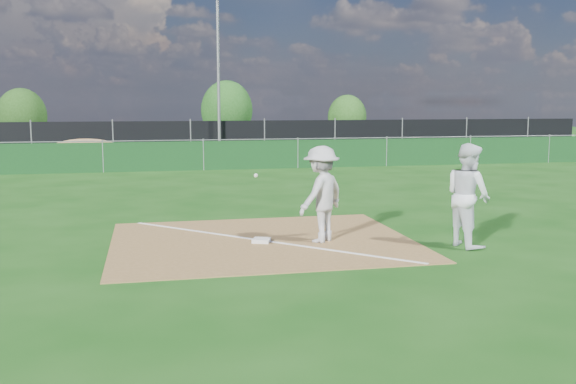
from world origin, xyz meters
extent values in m
plane|color=#12430E|center=(0.00, 10.00, 0.00)|extent=(90.00, 90.00, 0.00)
cube|color=brown|center=(0.00, 1.00, 0.01)|extent=(6.00, 5.00, 0.02)
cube|color=white|center=(0.00, 1.00, 0.03)|extent=(5.01, 5.01, 0.01)
cube|color=#0E3615|center=(0.00, 15.00, 0.60)|extent=(44.00, 0.05, 1.20)
ellipsoid|color=#9B774B|center=(-5.00, 18.50, 0.58)|extent=(3.38, 2.60, 1.17)
cube|color=black|center=(0.00, 23.00, 0.90)|extent=(46.00, 0.04, 1.80)
cube|color=black|center=(0.00, 28.00, 0.01)|extent=(46.00, 9.00, 0.01)
cylinder|color=slate|center=(1.50, 22.70, 4.00)|extent=(0.16, 0.16, 8.00)
cube|color=white|center=(-0.05, 0.87, 0.06)|extent=(0.43, 0.43, 0.07)
imported|color=silver|center=(1.14, 0.69, 0.98)|extent=(1.41, 1.34, 1.92)
sphere|color=white|center=(-0.17, 0.75, 1.38)|extent=(0.08, 0.08, 0.08)
imported|color=white|center=(3.83, -0.25, 1.01)|extent=(0.91, 1.09, 2.02)
imported|color=#989A9F|center=(-5.02, 27.92, 0.74)|extent=(4.29, 1.76, 1.46)
imported|color=black|center=(-2.52, 26.99, 0.81)|extent=(5.15, 2.96, 1.61)
imported|color=black|center=(3.14, 27.58, 0.64)|extent=(4.70, 3.26, 1.26)
cylinder|color=#382316|center=(-10.09, 32.44, 0.52)|extent=(0.24, 0.24, 1.03)
ellipsoid|color=#1C4212|center=(-10.09, 32.44, 1.90)|extent=(3.10, 3.10, 3.57)
cylinder|color=#382316|center=(3.27, 33.93, 0.61)|extent=(0.24, 0.24, 1.21)
ellipsoid|color=#1A4D16|center=(3.27, 33.93, 2.22)|extent=(3.63, 3.63, 4.18)
cylinder|color=#382316|center=(12.00, 33.47, 0.47)|extent=(0.24, 0.24, 0.93)
ellipsoid|color=#204F16|center=(12.00, 33.47, 1.71)|extent=(2.80, 2.80, 3.22)
camera|label=1|loc=(-2.20, -11.53, 2.81)|focal=40.00mm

